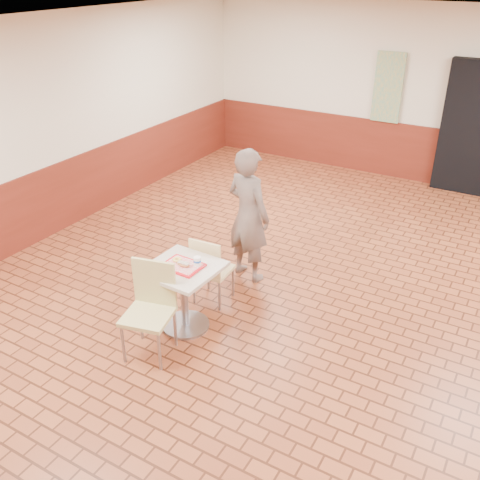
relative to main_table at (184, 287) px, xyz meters
The scene contains 11 objects.
room_shell 1.57m from the main_table, 35.75° to the left, with size 8.01×10.01×3.01m.
wainscot_band 1.22m from the main_table, 35.75° to the left, with size 8.00×10.00×1.00m.
promo_poster 5.77m from the main_table, 86.08° to the left, with size 0.50×0.03×1.20m, color gray.
main_table is the anchor object (origin of this frame).
chair_main_front 0.48m from the main_table, 97.06° to the right, with size 0.55×0.55×0.98m.
chair_main_back 0.53m from the main_table, 91.21° to the left, with size 0.42×0.42×0.85m.
customer 1.32m from the main_table, 87.08° to the left, with size 0.62×0.40×1.69m, color #6A5A52.
serving_tray 0.26m from the main_table, ahead, with size 0.40×0.31×0.02m.
ring_donut 0.31m from the main_table, 158.02° to the left, with size 0.10×0.10×0.03m, color #ECCA56.
long_john_donut 0.29m from the main_table, 31.77° to the right, with size 0.15×0.08×0.04m.
paper_cup 0.36m from the main_table, 25.89° to the left, with size 0.08×0.08×0.10m.
Camera 1 is at (1.93, -4.53, 3.59)m, focal length 40.00 mm.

